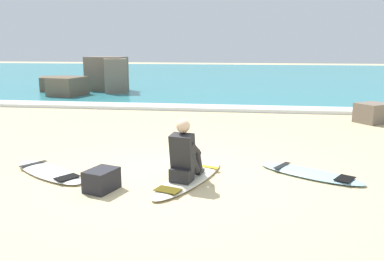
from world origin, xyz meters
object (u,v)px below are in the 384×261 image
Objects in this scene: beach_bag at (102,180)px; surfer_seated at (185,156)px; shoreline_rock at (372,113)px; surfboard_main at (189,178)px; surfboard_spare_far at (310,173)px; surfboard_spare_near at (49,172)px.

surfer_seated is at bearing 22.28° from beach_bag.
surfboard_main is at bearing -128.32° from shoreline_rock.
surfboard_spare_far is at bearing 18.04° from surfer_seated.
surfboard_main is 1.36m from beach_bag.
surfboard_spare_far is (4.30, 0.51, 0.00)m from surfboard_spare_near.
surfboard_main is at bearing 66.15° from surfer_seated.
surfboard_main is 1.20× the size of surfboard_spare_near.
surfboard_main is 6.89m from shoreline_rock.
shoreline_rock is at bearing 64.35° from surfboard_spare_far.
surfboard_main is 1.99m from surfboard_spare_far.
surfboard_spare_near is at bearing -140.93° from shoreline_rock.
beach_bag is (-1.22, -0.60, 0.12)m from surfboard_main.
surfboard_spare_far is 3.34m from beach_bag.
shoreline_rock reaches higher than surfboard_spare_near.
shoreline_rock is at bearing 51.68° from surfboard_main.
surfboard_spare_far is 3.74× the size of beach_bag.
surfer_seated is 1.22× the size of shoreline_rock.
shoreline_rock is at bearing 39.07° from surfboard_spare_near.
beach_bag is at bearing -160.37° from surfboard_spare_far.
surfboard_spare_near is 1.31m from beach_bag.
surfboard_spare_far is at bearing 15.11° from surfboard_main.
surfer_seated reaches higher than surfboard_spare_near.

